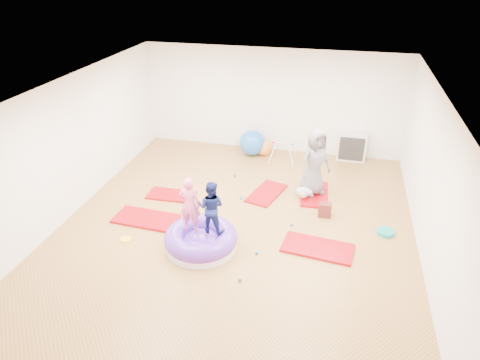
# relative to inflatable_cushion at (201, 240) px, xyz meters

# --- Properties ---
(room) EXTENTS (7.01, 8.01, 2.81)m
(room) POSITION_rel_inflatable_cushion_xyz_m (0.48, 0.85, 1.23)
(room) COLOR #B68338
(room) RESTS_ON ground
(gym_mat_front_left) EXTENTS (1.34, 0.73, 0.05)m
(gym_mat_front_left) POSITION_rel_inflatable_cushion_xyz_m (-1.42, 0.62, -0.14)
(gym_mat_front_left) COLOR #B5101C
(gym_mat_front_left) RESTS_ON ground
(gym_mat_mid_left) EXTENTS (1.08, 0.55, 0.04)m
(gym_mat_mid_left) POSITION_rel_inflatable_cushion_xyz_m (-1.27, 1.68, -0.15)
(gym_mat_mid_left) COLOR #B5101C
(gym_mat_mid_left) RESTS_ON ground
(gym_mat_center_back) EXTENTS (0.85, 1.24, 0.05)m
(gym_mat_center_back) POSITION_rel_inflatable_cushion_xyz_m (0.83, 2.26, -0.15)
(gym_mat_center_back) COLOR #B5101C
(gym_mat_center_back) RESTS_ON ground
(gym_mat_right) EXTENTS (1.37, 0.80, 0.05)m
(gym_mat_right) POSITION_rel_inflatable_cushion_xyz_m (2.14, 0.44, -0.14)
(gym_mat_right) COLOR #B5101C
(gym_mat_right) RESTS_ON ground
(gym_mat_rear_right) EXTENTS (0.67, 1.24, 0.05)m
(gym_mat_rear_right) POSITION_rel_inflatable_cushion_xyz_m (1.92, 2.48, -0.14)
(gym_mat_rear_right) COLOR #B5101C
(gym_mat_rear_right) RESTS_ON ground
(inflatable_cushion) EXTENTS (1.38, 1.38, 0.43)m
(inflatable_cushion) POSITION_rel_inflatable_cushion_xyz_m (0.00, 0.00, 0.00)
(inflatable_cushion) COLOR white
(inflatable_cushion) RESTS_ON ground
(child_pink) EXTENTS (0.40, 0.27, 1.09)m
(child_pink) POSITION_rel_inflatable_cushion_xyz_m (-0.19, 0.02, 0.78)
(child_pink) COLOR #E85A9A
(child_pink) RESTS_ON inflatable_cushion
(child_navy) EXTENTS (0.52, 0.42, 1.02)m
(child_navy) POSITION_rel_inflatable_cushion_xyz_m (0.19, 0.09, 0.74)
(child_navy) COLOR navy
(child_navy) RESTS_ON inflatable_cushion
(adult_caregiver) EXTENTS (0.89, 0.87, 1.54)m
(adult_caregiver) POSITION_rel_inflatable_cushion_xyz_m (1.86, 2.50, 0.65)
(adult_caregiver) COLOR slate
(adult_caregiver) RESTS_ON gym_mat_rear_right
(infant) EXTENTS (0.38, 0.39, 0.22)m
(infant) POSITION_rel_inflatable_cushion_xyz_m (1.69, 2.26, -0.00)
(infant) COLOR #ABCBE8
(infant) RESTS_ON gym_mat_rear_right
(ball_pit_balls) EXTENTS (2.22, 3.77, 0.07)m
(ball_pit_balls) POSITION_rel_inflatable_cushion_xyz_m (0.53, 0.89, -0.14)
(ball_pit_balls) COLOR #327B2A
(ball_pit_balls) RESTS_ON ground
(exercise_ball_blue) EXTENTS (0.70, 0.70, 0.70)m
(exercise_ball_blue) POSITION_rel_inflatable_cushion_xyz_m (0.06, 4.34, 0.18)
(exercise_ball_blue) COLOR blue
(exercise_ball_blue) RESTS_ON ground
(exercise_ball_orange) EXTENTS (0.42, 0.42, 0.42)m
(exercise_ball_orange) POSITION_rel_inflatable_cushion_xyz_m (0.37, 4.39, 0.04)
(exercise_ball_orange) COLOR orange
(exercise_ball_orange) RESTS_ON ground
(infant_play_gym) EXTENTS (0.70, 0.66, 0.53)m
(infant_play_gym) POSITION_rel_inflatable_cushion_xyz_m (0.93, 4.11, 0.19)
(infant_play_gym) COLOR silver
(infant_play_gym) RESTS_ON ground
(cube_shelf) EXTENTS (0.75, 0.37, 0.75)m
(cube_shelf) POSITION_rel_inflatable_cushion_xyz_m (2.69, 4.64, 0.20)
(cube_shelf) COLOR silver
(cube_shelf) RESTS_ON ground
(balance_disc) EXTENTS (0.34, 0.34, 0.07)m
(balance_disc) POSITION_rel_inflatable_cushion_xyz_m (3.41, 1.26, -0.13)
(balance_disc) COLOR #109698
(balance_disc) RESTS_ON ground
(backpack) EXTENTS (0.27, 0.18, 0.31)m
(backpack) POSITION_rel_inflatable_cushion_xyz_m (2.19, 1.63, -0.02)
(backpack) COLOR maroon
(backpack) RESTS_ON ground
(yellow_toy) EXTENTS (0.21, 0.21, 0.03)m
(yellow_toy) POSITION_rel_inflatable_cushion_xyz_m (-1.49, -0.13, -0.15)
(yellow_toy) COLOR yellow
(yellow_toy) RESTS_ON ground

